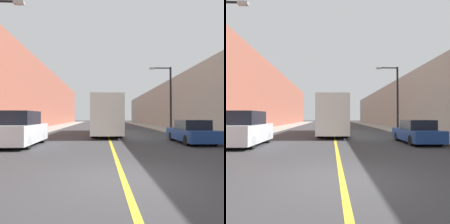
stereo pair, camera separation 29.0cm
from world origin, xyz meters
TOP-DOWN VIEW (x-y plane):
  - ground_plane at (0.00, 0.00)m, footprint 200.00×200.00m
  - sidewalk_left at (-7.79, 30.00)m, footprint 3.11×72.00m
  - sidewalk_right at (7.79, 30.00)m, footprint 3.11×72.00m
  - building_row_left at (-11.34, 30.00)m, footprint 4.00×72.00m
  - building_row_right at (11.34, 30.00)m, footprint 4.00×72.00m
  - road_center_line at (0.00, 30.00)m, footprint 0.16×72.00m
  - bus at (-0.17, 15.10)m, footprint 2.43×11.47m
  - parked_suv_left at (-5.16, 6.90)m, footprint 1.87×4.53m
  - car_right_near at (5.12, 7.87)m, footprint 1.83×4.45m
  - street_lamp_right at (6.32, 16.33)m, footprint 2.31×0.24m

SIDE VIEW (x-z plane):
  - ground_plane at x=0.00m, z-range 0.00..0.00m
  - road_center_line at x=0.00m, z-range 0.00..0.01m
  - sidewalk_left at x=-7.79m, z-range 0.00..0.12m
  - sidewalk_right at x=7.79m, z-range 0.00..0.12m
  - car_right_near at x=5.12m, z-range -0.07..1.39m
  - parked_suv_left at x=-5.16m, z-range -0.08..1.90m
  - bus at x=-0.17m, z-range 0.12..3.48m
  - building_row_right at x=11.34m, z-range 0.00..7.13m
  - street_lamp_right at x=6.32m, z-range 0.61..7.27m
  - building_row_left at x=-11.34m, z-range 0.00..9.67m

